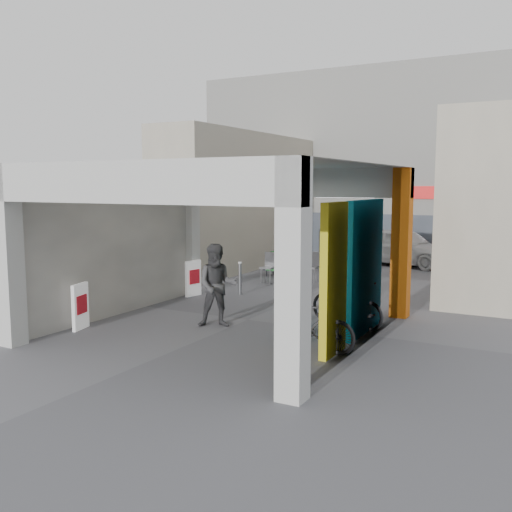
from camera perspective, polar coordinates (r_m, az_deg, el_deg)
The scene contains 21 objects.
ground at distance 13.28m, azimuth -0.84°, elevation -6.39°, with size 90.00×90.00×0.00m, color #5A595F.
arcade_canopy at distance 11.96m, azimuth -0.54°, elevation 3.28°, with size 6.40×6.45×6.40m.
far_building at distance 26.03m, azimuth 14.65°, elevation 8.86°, with size 18.00×4.08×8.00m.
plaza_bldg_left at distance 21.66m, azimuth -1.47°, elevation 5.53°, with size 2.00×9.00×5.00m, color #BBB09B.
plaza_bldg_right at distance 18.84m, azimuth 23.04°, elevation 4.73°, with size 2.00×9.00×5.00m, color #BBB09B.
bollard_left at distance 16.20m, azimuth -1.60°, elevation -2.27°, with size 0.09×0.09×0.92m, color gray.
bollard_center at distance 15.34m, azimuth 4.23°, elevation -2.73°, with size 0.09×0.09×0.96m, color gray.
bollard_right at distance 14.58m, azimuth 8.50°, elevation -3.39°, with size 0.09×0.09×0.92m, color gray.
advert_board_near at distance 12.89m, azimuth -17.15°, elevation -4.82°, with size 0.21×0.55×1.00m.
advert_board_far at distance 16.08m, azimuth -6.29°, elevation -2.21°, with size 0.18×0.56×1.00m.
cafe_set at distance 18.41m, azimuth 3.37°, elevation -1.52°, with size 1.59×1.28×0.96m.
produce_stand at distance 19.41m, azimuth 2.77°, elevation -1.10°, with size 1.25×0.68×0.83m.
crate_stack at distance 19.61m, azimuth 11.55°, elevation -1.29°, with size 0.53×0.46×0.56m.
border_collie at distance 12.84m, azimuth 2.64°, elevation -5.58°, with size 0.26×0.51×0.71m.
man_with_dog at distance 12.16m, azimuth 4.10°, elevation -3.37°, with size 0.65×0.43×1.79m, color black.
man_back_turned at distance 12.50m, azimuth -3.89°, elevation -2.96°, with size 0.89×0.69×1.84m, color #404042.
man_elderly at distance 14.00m, azimuth 8.57°, elevation -1.95°, with size 0.89×0.58×1.83m, color #639BC1.
man_crates at distance 19.90m, azimuth 11.01°, elevation 0.90°, with size 1.16×0.48×1.98m, color black.
bicycle_front at distance 12.79m, azimuth 9.07°, elevation -4.70°, with size 0.67×1.92×1.01m, color black.
bicycle_rear at distance 10.79m, azimuth 5.73°, elevation -6.78°, with size 0.49×1.72×1.03m, color black.
white_van at distance 22.77m, azimuth 14.36°, elevation 0.92°, with size 1.72×4.28×1.46m, color silver.
Camera 1 is at (6.35, -11.24, 3.11)m, focal length 40.00 mm.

